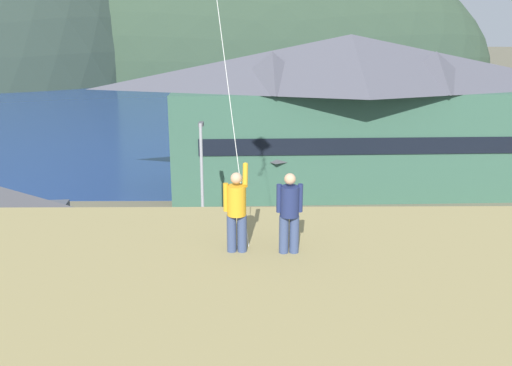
{
  "coord_description": "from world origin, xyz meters",
  "views": [
    {
      "loc": [
        0.15,
        -18.34,
        11.61
      ],
      "look_at": [
        0.39,
        9.0,
        3.83
      ],
      "focal_mm": 38.97,
      "sensor_mm": 36.0,
      "label": 1
    }
  ],
  "objects_px": {
    "wharf_dock": "(254,147)",
    "moored_boat_wharfside": "(218,148)",
    "parked_car_back_row_left": "(37,330)",
    "parked_car_corner_spot": "(226,251)",
    "moored_boat_outer_mooring": "(290,139)",
    "parked_car_back_row_right": "(381,300)",
    "parking_light_pole": "(202,174)",
    "person_companion": "(289,211)",
    "parked_car_lone_by_shed": "(448,258)",
    "storage_shed_waterside": "(280,165)",
    "harbor_lodge": "(348,110)",
    "parked_car_mid_row_far": "(228,307)",
    "person_kite_flyer": "(237,209)"
  },
  "relations": [
    {
      "from": "moored_boat_outer_mooring",
      "to": "parked_car_mid_row_far",
      "type": "relative_size",
      "value": 1.91
    },
    {
      "from": "moored_boat_wharfside",
      "to": "parking_light_pole",
      "type": "height_order",
      "value": "parking_light_pole"
    },
    {
      "from": "parked_car_lone_by_shed",
      "to": "storage_shed_waterside",
      "type": "bearing_deg",
      "value": 118.02
    },
    {
      "from": "harbor_lodge",
      "to": "parked_car_corner_spot",
      "type": "distance_m",
      "value": 17.2
    },
    {
      "from": "moored_boat_wharfside",
      "to": "person_companion",
      "type": "distance_m",
      "value": 40.12
    },
    {
      "from": "moored_boat_wharfside",
      "to": "person_kite_flyer",
      "type": "height_order",
      "value": "person_kite_flyer"
    },
    {
      "from": "parking_light_pole",
      "to": "parked_car_mid_row_far",
      "type": "bearing_deg",
      "value": -79.6
    },
    {
      "from": "storage_shed_waterside",
      "to": "parked_car_back_row_left",
      "type": "distance_m",
      "value": 22.02
    },
    {
      "from": "parked_car_back_row_left",
      "to": "parked_car_corner_spot",
      "type": "bearing_deg",
      "value": 48.03
    },
    {
      "from": "parking_light_pole",
      "to": "person_companion",
      "type": "distance_m",
      "value": 18.71
    },
    {
      "from": "harbor_lodge",
      "to": "wharf_dock",
      "type": "bearing_deg",
      "value": 117.39
    },
    {
      "from": "wharf_dock",
      "to": "parked_car_corner_spot",
      "type": "bearing_deg",
      "value": -93.12
    },
    {
      "from": "parked_car_mid_row_far",
      "to": "parked_car_lone_by_shed",
      "type": "height_order",
      "value": "same"
    },
    {
      "from": "moored_boat_outer_mooring",
      "to": "parked_car_corner_spot",
      "type": "height_order",
      "value": "moored_boat_outer_mooring"
    },
    {
      "from": "moored_boat_wharfside",
      "to": "parked_car_back_row_right",
      "type": "distance_m",
      "value": 31.38
    },
    {
      "from": "moored_boat_outer_mooring",
      "to": "parked_car_lone_by_shed",
      "type": "bearing_deg",
      "value": -80.06
    },
    {
      "from": "harbor_lodge",
      "to": "person_companion",
      "type": "height_order",
      "value": "harbor_lodge"
    },
    {
      "from": "moored_boat_wharfside",
      "to": "parked_car_mid_row_far",
      "type": "relative_size",
      "value": 1.49
    },
    {
      "from": "moored_boat_wharfside",
      "to": "person_kite_flyer",
      "type": "distance_m",
      "value": 39.95
    },
    {
      "from": "parked_car_corner_spot",
      "to": "parking_light_pole",
      "type": "distance_m",
      "value": 5.0
    },
    {
      "from": "harbor_lodge",
      "to": "parking_light_pole",
      "type": "xyz_separation_m",
      "value": [
        -9.58,
        -10.51,
        -1.92
      ]
    },
    {
      "from": "storage_shed_waterside",
      "to": "parked_car_back_row_right",
      "type": "bearing_deg",
      "value": -79.89
    },
    {
      "from": "parking_light_pole",
      "to": "harbor_lodge",
      "type": "bearing_deg",
      "value": 47.64
    },
    {
      "from": "parked_car_mid_row_far",
      "to": "parked_car_back_row_right",
      "type": "distance_m",
      "value": 6.12
    },
    {
      "from": "storage_shed_waterside",
      "to": "person_kite_flyer",
      "type": "xyz_separation_m",
      "value": [
        -2.35,
        -26.5,
        5.71
      ]
    },
    {
      "from": "moored_boat_outer_mooring",
      "to": "parked_car_back_row_right",
      "type": "xyz_separation_m",
      "value": [
        1.27,
        -34.45,
        0.34
      ]
    },
    {
      "from": "harbor_lodge",
      "to": "parked_car_lone_by_shed",
      "type": "relative_size",
      "value": 6.07
    },
    {
      "from": "wharf_dock",
      "to": "parked_car_corner_spot",
      "type": "relative_size",
      "value": 3.6
    },
    {
      "from": "parked_car_mid_row_far",
      "to": "person_companion",
      "type": "bearing_deg",
      "value": -78.56
    },
    {
      "from": "wharf_dock",
      "to": "moored_boat_wharfside",
      "type": "xyz_separation_m",
      "value": [
        -3.34,
        -2.08,
        0.37
      ]
    },
    {
      "from": "parked_car_lone_by_shed",
      "to": "parking_light_pole",
      "type": "bearing_deg",
      "value": 157.66
    },
    {
      "from": "storage_shed_waterside",
      "to": "parking_light_pole",
      "type": "relative_size",
      "value": 0.81
    },
    {
      "from": "parked_car_back_row_left",
      "to": "person_companion",
      "type": "relative_size",
      "value": 2.44
    },
    {
      "from": "harbor_lodge",
      "to": "storage_shed_waterside",
      "type": "bearing_deg",
      "value": -158.87
    },
    {
      "from": "parked_car_mid_row_far",
      "to": "person_kite_flyer",
      "type": "height_order",
      "value": "person_kite_flyer"
    },
    {
      "from": "parked_car_back_row_left",
      "to": "person_companion",
      "type": "bearing_deg",
      "value": -38.92
    },
    {
      "from": "parked_car_back_row_right",
      "to": "wharf_dock",
      "type": "bearing_deg",
      "value": 98.68
    },
    {
      "from": "moored_boat_wharfside",
      "to": "moored_boat_outer_mooring",
      "type": "distance_m",
      "value": 8.16
    },
    {
      "from": "parked_car_corner_spot",
      "to": "parked_car_mid_row_far",
      "type": "xyz_separation_m",
      "value": [
        0.32,
        -5.6,
        0.0
      ]
    },
    {
      "from": "harbor_lodge",
      "to": "storage_shed_waterside",
      "type": "xyz_separation_m",
      "value": [
        -4.88,
        -1.89,
        -3.62
      ]
    },
    {
      "from": "storage_shed_waterside",
      "to": "person_companion",
      "type": "bearing_deg",
      "value": -92.69
    },
    {
      "from": "parked_car_back_row_right",
      "to": "parking_light_pole",
      "type": "relative_size",
      "value": 0.66
    },
    {
      "from": "parked_car_corner_spot",
      "to": "parked_car_lone_by_shed",
      "type": "bearing_deg",
      "value": -5.62
    },
    {
      "from": "wharf_dock",
      "to": "parked_car_lone_by_shed",
      "type": "bearing_deg",
      "value": -72.37
    },
    {
      "from": "wharf_dock",
      "to": "parked_car_corner_spot",
      "type": "xyz_separation_m",
      "value": [
        -1.49,
        -27.27,
        0.71
      ]
    },
    {
      "from": "moored_boat_outer_mooring",
      "to": "harbor_lodge",
      "type": "bearing_deg",
      "value": -78.64
    },
    {
      "from": "parked_car_corner_spot",
      "to": "parking_light_pole",
      "type": "height_order",
      "value": "parking_light_pole"
    },
    {
      "from": "moored_boat_wharfside",
      "to": "person_companion",
      "type": "relative_size",
      "value": 3.69
    },
    {
      "from": "moored_boat_outer_mooring",
      "to": "parked_car_lone_by_shed",
      "type": "xyz_separation_m",
      "value": [
        5.33,
        -30.4,
        0.34
      ]
    },
    {
      "from": "parked_car_lone_by_shed",
      "to": "person_companion",
      "type": "height_order",
      "value": "person_companion"
    }
  ]
}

